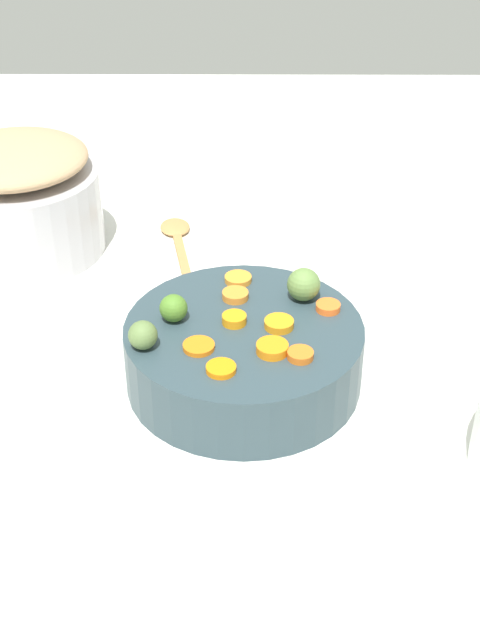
% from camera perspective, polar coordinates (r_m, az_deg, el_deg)
% --- Properties ---
extents(tabletop, '(2.40, 2.40, 0.02)m').
position_cam_1_polar(tabletop, '(1.13, 0.13, -4.42)').
color(tabletop, silver).
rests_on(tabletop, ground).
extents(serving_bowl_carrots, '(0.30, 0.30, 0.09)m').
position_cam_1_polar(serving_bowl_carrots, '(1.10, 0.00, -2.27)').
color(serving_bowl_carrots, '#2D3F46').
rests_on(serving_bowl_carrots, tabletop).
extents(metal_pot, '(0.25, 0.25, 0.13)m').
position_cam_1_polar(metal_pot, '(1.42, -14.18, 6.88)').
color(metal_pot, '#B5B2B9').
rests_on(metal_pot, tabletop).
extents(stuffing_mound, '(0.23, 0.23, 0.05)m').
position_cam_1_polar(stuffing_mound, '(1.38, -14.71, 10.21)').
color(stuffing_mound, tan).
rests_on(stuffing_mound, metal_pot).
extents(carrot_slice_0, '(0.05, 0.05, 0.01)m').
position_cam_1_polar(carrot_slice_0, '(1.16, -0.23, 2.72)').
color(carrot_slice_0, orange).
rests_on(carrot_slice_0, serving_bowl_carrots).
extents(carrot_slice_1, '(0.05, 0.05, 0.01)m').
position_cam_1_polar(carrot_slice_1, '(1.12, -0.42, 1.64)').
color(carrot_slice_1, orange).
rests_on(carrot_slice_1, serving_bowl_carrots).
extents(carrot_slice_2, '(0.04, 0.04, 0.01)m').
position_cam_1_polar(carrot_slice_2, '(1.07, 2.46, -0.31)').
color(carrot_slice_2, orange).
rests_on(carrot_slice_2, serving_bowl_carrots).
extents(carrot_slice_3, '(0.05, 0.05, 0.01)m').
position_cam_1_polar(carrot_slice_3, '(1.03, 2.01, -1.87)').
color(carrot_slice_3, orange).
rests_on(carrot_slice_3, serving_bowl_carrots).
extents(carrot_slice_4, '(0.04, 0.04, 0.01)m').
position_cam_1_polar(carrot_slice_4, '(1.08, -0.49, 0.06)').
color(carrot_slice_4, orange).
rests_on(carrot_slice_4, serving_bowl_carrots).
extents(carrot_slice_5, '(0.04, 0.04, 0.01)m').
position_cam_1_polar(carrot_slice_5, '(1.02, 3.86, -2.29)').
color(carrot_slice_5, orange).
rests_on(carrot_slice_5, serving_bowl_carrots).
extents(carrot_slice_6, '(0.04, 0.04, 0.01)m').
position_cam_1_polar(carrot_slice_6, '(1.11, 5.69, 0.86)').
color(carrot_slice_6, orange).
rests_on(carrot_slice_6, serving_bowl_carrots).
extents(carrot_slice_7, '(0.05, 0.05, 0.01)m').
position_cam_1_polar(carrot_slice_7, '(1.03, -2.84, -1.74)').
color(carrot_slice_7, orange).
rests_on(carrot_slice_7, serving_bowl_carrots).
extents(carrot_slice_8, '(0.04, 0.04, 0.01)m').
position_cam_1_polar(carrot_slice_8, '(1.00, -1.37, -3.20)').
color(carrot_slice_8, orange).
rests_on(carrot_slice_8, serving_bowl_carrots).
extents(brussels_sprout_0, '(0.04, 0.04, 0.04)m').
position_cam_1_polar(brussels_sprout_0, '(1.12, 4.09, 2.34)').
color(brussels_sprout_0, '#608140').
rests_on(brussels_sprout_0, serving_bowl_carrots).
extents(brussels_sprout_1, '(0.04, 0.04, 0.04)m').
position_cam_1_polar(brussels_sprout_1, '(1.08, -4.50, 0.78)').
color(brussels_sprout_1, '#4A7827').
rests_on(brussels_sprout_1, serving_bowl_carrots).
extents(brussels_sprout_2, '(0.04, 0.04, 0.04)m').
position_cam_1_polar(brussels_sprout_2, '(1.03, -6.51, -0.99)').
color(brussels_sprout_2, '#59733E').
rests_on(brussels_sprout_2, serving_bowl_carrots).
extents(wooden_spoon, '(0.28, 0.08, 0.01)m').
position_cam_1_polar(wooden_spoon, '(1.42, -4.11, 5.01)').
color(wooden_spoon, '#B37D46').
rests_on(wooden_spoon, tabletop).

